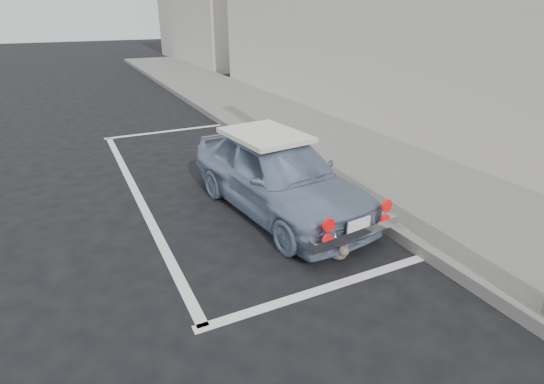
{
  "coord_description": "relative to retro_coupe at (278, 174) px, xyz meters",
  "views": [
    {
      "loc": [
        -1.72,
        -3.59,
        2.75
      ],
      "look_at": [
        0.33,
        0.53,
        0.75
      ],
      "focal_mm": 28.0,
      "sensor_mm": 36.0,
      "label": 1
    }
  ],
  "objects": [
    {
      "name": "pline_front",
      "position": [
        -0.37,
        5.07,
        -0.57
      ],
      "size": [
        3.0,
        0.12,
        0.01
      ],
      "primitive_type": "cube",
      "color": "silver",
      "rests_on": "ground"
    },
    {
      "name": "retro_coupe",
      "position": [
        0.0,
        0.0,
        0.0
      ],
      "size": [
        1.71,
        3.47,
        1.14
      ],
      "rotation": [
        0.0,
        0.0,
        0.11
      ],
      "color": "#7688A7",
      "rests_on": "ground"
    },
    {
      "name": "pline_rear",
      "position": [
        -0.37,
        -1.93,
        -0.57
      ],
      "size": [
        3.0,
        0.12,
        0.01
      ],
      "primitive_type": "cube",
      "color": "silver",
      "rests_on": "ground"
    },
    {
      "name": "cat",
      "position": [
        0.03,
        -1.48,
        -0.46
      ],
      "size": [
        0.23,
        0.49,
        0.26
      ],
      "rotation": [
        0.0,
        0.0,
        0.04
      ],
      "color": "brown",
      "rests_on": "ground"
    },
    {
      "name": "sidewalk",
      "position": [
        2.33,
        0.57,
        -0.5
      ],
      "size": [
        2.8,
        40.0,
        0.15
      ],
      "primitive_type": "cube",
      "color": "slate",
      "rests_on": "ground"
    },
    {
      "name": "ground",
      "position": [
        -0.87,
        -1.43,
        -0.58
      ],
      "size": [
        80.0,
        80.0,
        0.0
      ],
      "primitive_type": "plane",
      "color": "black",
      "rests_on": "ground"
    },
    {
      "name": "pline_side",
      "position": [
        -1.77,
        1.57,
        -0.57
      ],
      "size": [
        0.12,
        7.0,
        0.01
      ],
      "primitive_type": "cube",
      "color": "silver",
      "rests_on": "ground"
    }
  ]
}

